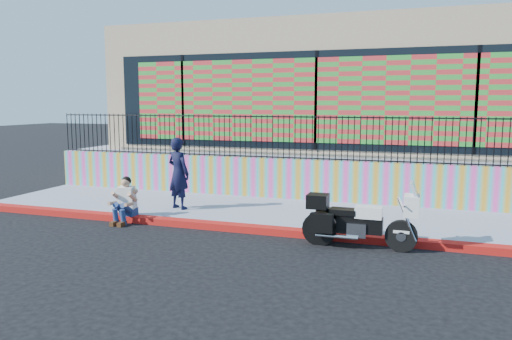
% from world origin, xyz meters
% --- Properties ---
extents(ground, '(90.00, 90.00, 0.00)m').
position_xyz_m(ground, '(0.00, 0.00, 0.00)').
color(ground, black).
rests_on(ground, ground).
extents(red_curb, '(16.00, 0.30, 0.15)m').
position_xyz_m(red_curb, '(0.00, 0.00, 0.07)').
color(red_curb, '#A80C13').
rests_on(red_curb, ground).
extents(sidewalk, '(16.00, 3.00, 0.15)m').
position_xyz_m(sidewalk, '(0.00, 1.65, 0.07)').
color(sidewalk, '#9096AD').
rests_on(sidewalk, ground).
extents(mural_wall, '(16.00, 0.20, 1.10)m').
position_xyz_m(mural_wall, '(0.00, 3.25, 0.70)').
color(mural_wall, '#FF43AC').
rests_on(mural_wall, sidewalk).
extents(metal_fence, '(15.80, 0.04, 1.20)m').
position_xyz_m(metal_fence, '(0.00, 3.25, 1.85)').
color(metal_fence, black).
rests_on(metal_fence, mural_wall).
extents(elevated_platform, '(16.00, 10.00, 1.25)m').
position_xyz_m(elevated_platform, '(0.00, 8.35, 0.62)').
color(elevated_platform, '#9096AD').
rests_on(elevated_platform, ground).
extents(storefront_building, '(14.00, 8.06, 4.00)m').
position_xyz_m(storefront_building, '(0.00, 8.13, 3.25)').
color(storefront_building, tan).
rests_on(storefront_building, elevated_platform).
extents(police_motorcycle, '(2.17, 0.72, 1.35)m').
position_xyz_m(police_motorcycle, '(1.82, -0.43, 0.56)').
color(police_motorcycle, black).
rests_on(police_motorcycle, ground).
extents(police_officer, '(0.76, 0.62, 1.79)m').
position_xyz_m(police_officer, '(-2.81, 1.07, 1.05)').
color(police_officer, black).
rests_on(police_officer, sidewalk).
extents(seated_man, '(0.54, 0.71, 1.06)m').
position_xyz_m(seated_man, '(-3.59, -0.19, 0.45)').
color(seated_man, navy).
rests_on(seated_man, ground).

